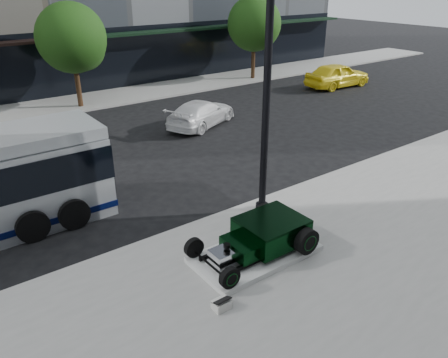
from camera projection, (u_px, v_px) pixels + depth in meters
ground at (183, 194)px, 15.44m from camera, size 120.00×120.00×0.00m
sidewalk_far at (58, 106)px, 25.63m from camera, size 70.00×4.00×0.12m
street_trees at (74, 40)px, 24.00m from camera, size 29.80×3.80×5.70m
display_plinth at (255, 253)px, 11.79m from camera, size 3.40×1.80×0.15m
hot_rod at (265, 234)px, 11.76m from camera, size 3.22×2.00×0.81m
info_plaque at (221, 304)px, 9.91m from camera, size 0.40×0.30×0.31m
lamppost at (266, 105)px, 12.75m from camera, size 0.41×0.41×7.49m
white_sedan at (201, 113)px, 22.22m from camera, size 4.83×3.49×1.30m
yellow_taxi at (337, 75)px, 29.89m from camera, size 4.93×2.22×1.65m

